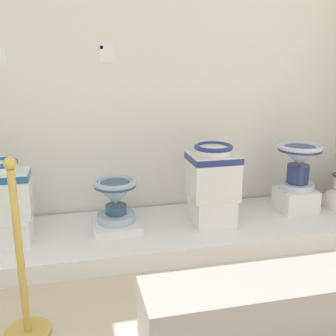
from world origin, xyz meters
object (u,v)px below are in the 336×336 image
Objects in this scene: plinth_block_central_ornate at (8,229)px; museum_bench at (265,314)px; antique_toilet_rightmost at (115,196)px; plinth_block_pale_glazed at (212,210)px; plinth_block_leftmost at (295,199)px; antique_toilet_central_ornate at (4,189)px; antique_toilet_pale_glazed at (213,170)px; stanchion_post_near_left at (23,285)px; plinth_block_rightmost at (117,224)px; info_placard_second at (106,53)px; antique_toilet_leftmost at (299,160)px.

museum_bench reaches higher than plinth_block_central_ornate.
plinth_block_pale_glazed is at bearing -4.64° from antique_toilet_rightmost.
plinth_block_leftmost is 0.24× the size of museum_bench.
antique_toilet_central_ornate is 2.43m from plinth_block_leftmost.
antique_toilet_rightmost is at bearing 175.36° from antique_toilet_pale_glazed.
museum_bench is at bearing -17.79° from stanchion_post_near_left.
antique_toilet_central_ornate reaches higher than antique_toilet_rightmost.
plinth_block_leftmost is (0.82, 0.09, -0.01)m from plinth_block_pale_glazed.
antique_toilet_central_ornate is at bearing 102.15° from stanchion_post_near_left.
antique_toilet_central_ornate reaches higher than plinth_block_central_ornate.
antique_toilet_central_ornate is 0.90m from plinth_block_rightmost.
info_placard_second reaches higher than antique_toilet_rightmost.
antique_toilet_pale_glazed reaches higher than antique_toilet_leftmost.
stanchion_post_near_left is at bearing -113.19° from info_placard_second.
plinth_block_central_ornate is 2.54× the size of info_placard_second.
museum_bench is at bearing -66.45° from antique_toilet_rightmost.
antique_toilet_leftmost is at bearing 45.00° from plinth_block_leftmost.
antique_toilet_rightmost is 1.61m from antique_toilet_leftmost.
museum_bench reaches higher than plinth_block_pale_glazed.
stanchion_post_near_left is (-2.21, -1.03, 0.07)m from plinth_block_leftmost.
stanchion_post_near_left is at bearing -154.96° from antique_toilet_leftmost.
info_placard_second is (-1.59, 0.39, 0.89)m from antique_toilet_leftmost.
antique_toilet_central_ornate is 1.36× the size of plinth_block_leftmost.
plinth_block_rightmost is at bearing -179.21° from plinth_block_leftmost.
plinth_block_leftmost is (1.60, 0.02, -0.17)m from antique_toilet_rightmost.
antique_toilet_pale_glazed is 1.70m from stanchion_post_near_left.
stanchion_post_near_left reaches higher than plinth_block_pale_glazed.
antique_toilet_pale_glazed is 1.09× the size of antique_toilet_leftmost.
antique_toilet_pale_glazed is at bearing -174.03° from plinth_block_leftmost.
antique_toilet_pale_glazed is at bearing -0.12° from antique_toilet_central_ornate.
museum_bench is (-0.17, -1.33, -0.38)m from antique_toilet_pale_glazed.
plinth_block_central_ornate is at bearing -149.64° from info_placard_second.
plinth_block_central_ornate is at bearing -178.04° from plinth_block_leftmost.
info_placard_second is at bearing 30.36° from plinth_block_central_ornate.
antique_toilet_leftmost is at bearing 5.97° from plinth_block_pale_glazed.
antique_toilet_leftmost is at bearing 1.96° from plinth_block_central_ornate.
antique_toilet_rightmost is at bearing -116.57° from plinth_block_rightmost.
plinth_block_rightmost is 1.26× the size of plinth_block_leftmost.
plinth_block_pale_glazed is at bearing -0.12° from antique_toilet_central_ornate.
plinth_block_central_ornate is 1.23× the size of plinth_block_leftmost.
antique_toilet_central_ornate reaches higher than plinth_block_leftmost.
antique_toilet_rightmost is at bearing -179.21° from antique_toilet_leftmost.
antique_toilet_central_ornate reaches higher than plinth_block_rightmost.
plinth_block_rightmost is 0.89m from antique_toilet_pale_glazed.
plinth_block_pale_glazed is 0.85× the size of antique_toilet_leftmost.
plinth_block_pale_glazed reaches higher than plinth_block_central_ornate.
stanchion_post_near_left reaches higher than plinth_block_leftmost.
antique_toilet_pale_glazed reaches higher than antique_toilet_central_ornate.
antique_toilet_rightmost is 0.80m from plinth_block_pale_glazed.
plinth_block_pale_glazed is at bearing 34.28° from stanchion_post_near_left.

